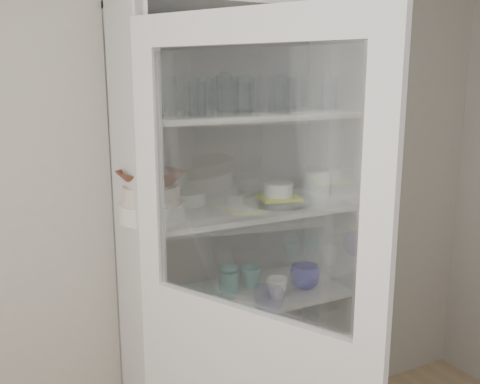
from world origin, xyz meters
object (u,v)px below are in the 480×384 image
goblet_3 (283,92)px  mug_teal (251,277)px  cream_bowl (151,194)px  mug_white (277,288)px  plate_stack_back (184,198)px  mug_blue (305,277)px  plate_stack_front (152,211)px  pantry_cabinet (234,271)px  goblet_2 (245,91)px  tin_box (252,363)px  white_ramekin (278,189)px  glass_platter (278,200)px  grey_bowl_stack (317,183)px  teal_jar (229,279)px  white_canister (148,294)px  terracotta_bowl (151,178)px  cream_dish (228,373)px  goblet_1 (225,90)px  cupboard_door (248,374)px  yellow_trivet (278,197)px  measuring_cups (223,301)px  goblet_0 (146,95)px

goblet_3 → mug_teal: size_ratio=1.61×
cream_bowl → mug_white: cream_bowl is taller
plate_stack_back → mug_blue: size_ratio=1.36×
mug_teal → mug_white: bearing=-68.3°
plate_stack_front → pantry_cabinet: bearing=15.2°
goblet_2 → mug_teal: (-0.01, -0.08, -0.84)m
goblet_2 → tin_box: 1.26m
white_ramekin → mug_teal: bearing=149.6°
glass_platter → grey_bowl_stack: grey_bowl_stack is taller
teal_jar → white_canister: size_ratio=0.90×
teal_jar → white_canister: (-0.38, -0.01, 0.01)m
pantry_cabinet → terracotta_bowl: (-0.41, -0.11, 0.49)m
plate_stack_front → tin_box: (0.48, 0.06, -0.81)m
mug_blue → teal_jar: (-0.32, 0.14, -0.00)m
cream_dish → glass_platter: bearing=3.3°
teal_jar → goblet_3: bearing=9.8°
mug_teal → mug_white: 0.17m
goblet_1 → white_canister: bearing=-174.4°
white_ramekin → white_canister: white_ramekin is taller
pantry_cabinet → cupboard_door: size_ratio=1.05×
glass_platter → mug_teal: (-0.10, 0.06, -0.36)m
pantry_cabinet → plate_stack_back: size_ratio=11.34×
pantry_cabinet → tin_box: size_ratio=11.12×
goblet_1 → grey_bowl_stack: goblet_1 is taller
mug_blue → mug_teal: size_ratio=1.37×
glass_platter → mug_teal: 0.38m
plate_stack_front → mug_blue: plate_stack_front is taller
plate_stack_front → mug_blue: 0.80m
pantry_cabinet → goblet_3: bearing=8.8°
plate_stack_back → white_ramekin: 0.42m
glass_platter → yellow_trivet: yellow_trivet is taller
goblet_2 → plate_stack_back: goblet_2 is taller
pantry_cabinet → mug_white: 0.22m
plate_stack_front → glass_platter: plate_stack_front is taller
mug_white → white_canister: size_ratio=0.82×
white_ramekin → measuring_cups: white_ramekin is taller
cream_bowl → glass_platter: cream_bowl is taller
cupboard_door → grey_bowl_stack: size_ratio=16.23×
pantry_cabinet → white_ramekin: (0.18, -0.08, 0.38)m
goblet_2 → teal_jar: (-0.12, -0.07, -0.83)m
mug_white → white_canister: (-0.53, 0.17, 0.01)m
mug_blue → white_canister: (-0.70, 0.13, 0.00)m
cupboard_door → grey_bowl_stack: cupboard_door is taller
plate_stack_front → mug_blue: size_ratio=1.88×
goblet_2 → mug_teal: 0.84m
glass_platter → plate_stack_front: bearing=-177.1°
glass_platter → cream_bowl: bearing=-177.1°
goblet_2 → plate_stack_front: (-0.50, -0.17, -0.45)m
pantry_cabinet → mug_blue: size_ratio=15.45×
goblet_0 → grey_bowl_stack: goblet_0 is taller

